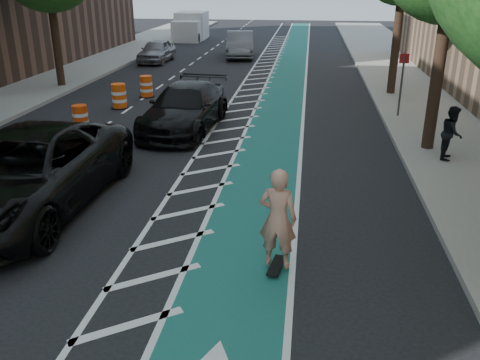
% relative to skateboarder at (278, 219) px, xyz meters
% --- Properties ---
extents(ground, '(120.00, 120.00, 0.00)m').
position_rel_skateboarder_xyz_m(ground, '(-3.70, -0.58, -1.06)').
color(ground, black).
rests_on(ground, ground).
extents(bike_lane, '(2.00, 90.00, 0.01)m').
position_rel_skateboarder_xyz_m(bike_lane, '(-0.70, 9.42, -1.05)').
color(bike_lane, '#164F48').
rests_on(bike_lane, ground).
extents(buffer_strip, '(1.40, 90.00, 0.01)m').
position_rel_skateboarder_xyz_m(buffer_strip, '(-2.20, 9.42, -1.05)').
color(buffer_strip, silver).
rests_on(buffer_strip, ground).
extents(sidewalk_right, '(5.00, 90.00, 0.15)m').
position_rel_skateboarder_xyz_m(sidewalk_right, '(5.80, 9.42, -0.98)').
color(sidewalk_right, gray).
rests_on(sidewalk_right, ground).
extents(curb_right, '(0.12, 90.00, 0.16)m').
position_rel_skateboarder_xyz_m(curb_right, '(3.35, 9.42, -0.98)').
color(curb_right, gray).
rests_on(curb_right, ground).
extents(curb_left, '(0.12, 90.00, 0.16)m').
position_rel_skateboarder_xyz_m(curb_left, '(-10.75, 9.42, -0.98)').
color(curb_left, gray).
rests_on(curb_left, ground).
extents(sign_post, '(0.35, 0.08, 2.47)m').
position_rel_skateboarder_xyz_m(sign_post, '(3.90, 11.42, 0.29)').
color(sign_post, '#4C4C4C').
rests_on(sign_post, ground).
extents(skateboard, '(0.33, 0.78, 0.10)m').
position_rel_skateboarder_xyz_m(skateboard, '(0.00, 0.00, -0.98)').
color(skateboard, black).
rests_on(skateboard, ground).
extents(skateboarder, '(0.76, 0.57, 1.91)m').
position_rel_skateboarder_xyz_m(skateboarder, '(0.00, 0.00, 0.00)').
color(skateboarder, tan).
rests_on(skateboarder, skateboard).
extents(suv_near, '(3.18, 6.69, 1.84)m').
position_rel_skateboarder_xyz_m(suv_near, '(-5.90, 1.92, -0.14)').
color(suv_near, black).
rests_on(suv_near, ground).
extents(suv_far, '(2.60, 5.56, 1.57)m').
position_rel_skateboarder_xyz_m(suv_far, '(-3.85, 8.98, -0.27)').
color(suv_far, black).
rests_on(suv_far, ground).
extents(car_silver, '(1.73, 4.17, 1.41)m').
position_rel_skateboarder_xyz_m(car_silver, '(-9.26, 23.90, -0.35)').
color(car_silver, gray).
rests_on(car_silver, ground).
extents(car_grey, '(2.38, 5.27, 1.68)m').
position_rel_skateboarder_xyz_m(car_grey, '(-4.27, 26.79, -0.22)').
color(car_grey, slate).
rests_on(car_grey, ground).
extents(pedestrian, '(0.80, 0.90, 1.55)m').
position_rel_skateboarder_xyz_m(pedestrian, '(4.59, 6.49, -0.13)').
color(pedestrian, black).
rests_on(pedestrian, sidewalk_right).
extents(box_truck, '(2.62, 5.50, 2.25)m').
position_rel_skateboarder_xyz_m(box_truck, '(-9.92, 36.68, -0.02)').
color(box_truck, silver).
rests_on(box_truck, ground).
extents(barrel_a, '(0.67, 0.67, 0.91)m').
position_rel_skateboarder_xyz_m(barrel_a, '(-7.50, 8.36, -0.63)').
color(barrel_a, '#DD400B').
rests_on(barrel_a, ground).
extents(barrel_b, '(0.75, 0.75, 1.02)m').
position_rel_skateboarder_xyz_m(barrel_b, '(-7.30, 11.71, -0.58)').
color(barrel_b, '#F6530C').
rests_on(barrel_b, ground).
extents(barrel_c, '(0.70, 0.70, 0.96)m').
position_rel_skateboarder_xyz_m(barrel_c, '(-6.83, 13.92, -0.60)').
color(barrel_c, '#EF4C0C').
rests_on(barrel_c, ground).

